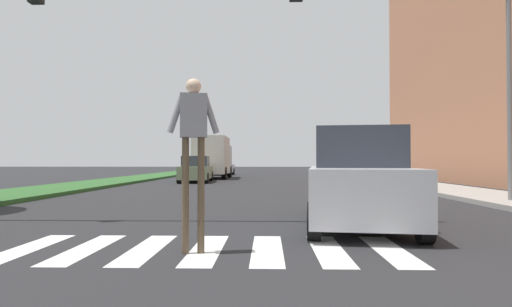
# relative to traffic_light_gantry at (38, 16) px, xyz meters

# --- Properties ---
(ground_plane) EXTENTS (140.00, 140.00, 0.00)m
(ground_plane) POSITION_rel_traffic_light_gantry_xyz_m (4.02, 19.16, -4.41)
(ground_plane) COLOR #262628
(crosswalk) EXTENTS (5.85, 2.20, 0.01)m
(crosswalk) POSITION_rel_traffic_light_gantry_xyz_m (4.02, -2.57, -4.41)
(crosswalk) COLOR silver
(crosswalk) RESTS_ON ground_plane
(median_strip) EXTENTS (3.31, 64.00, 0.15)m
(median_strip) POSITION_rel_traffic_light_gantry_xyz_m (-4.45, 17.16, -4.34)
(median_strip) COLOR #2D5B28
(median_strip) RESTS_ON ground_plane
(sidewalk_right) EXTENTS (3.00, 64.00, 0.15)m
(sidewalk_right) POSITION_rel_traffic_light_gantry_xyz_m (12.69, 17.16, -4.34)
(sidewalk_right) COLOR #9E9991
(sidewalk_right) RESTS_ON ground_plane
(traffic_light_gantry) EXTENTS (10.22, 0.30, 6.00)m
(traffic_light_gantry) POSITION_rel_traffic_light_gantry_xyz_m (0.00, 0.00, 0.00)
(traffic_light_gantry) COLOR gold
(traffic_light_gantry) RESTS_ON median_strip
(street_lamp_right) EXTENTS (1.02, 0.24, 7.50)m
(street_lamp_right) POSITION_rel_traffic_light_gantry_xyz_m (12.10, 3.98, 0.18)
(street_lamp_right) COLOR slate
(street_lamp_right) RESTS_ON sidewalk_right
(pedestrian_performer) EXTENTS (0.75, 0.31, 2.49)m
(pedestrian_performer) POSITION_rel_traffic_light_gantry_xyz_m (3.86, -2.84, -2.75)
(pedestrian_performer) COLOR brown
(pedestrian_performer) RESTS_ON ground_plane
(suv_crossing) EXTENTS (2.46, 4.79, 1.97)m
(suv_crossing) POSITION_rel_traffic_light_gantry_xyz_m (6.78, -0.03, -3.48)
(suv_crossing) COLOR #B7B7BC
(suv_crossing) RESTS_ON ground_plane
(sedan_midblock) EXTENTS (2.03, 4.34, 1.62)m
(sedan_midblock) POSITION_rel_traffic_light_gantry_xyz_m (0.45, 17.18, -3.65)
(sedan_midblock) COLOR gray
(sedan_midblock) RESTS_ON ground_plane
(sedan_distant) EXTENTS (2.23, 4.39, 1.64)m
(sedan_distant) POSITION_rel_traffic_light_gantry_xyz_m (0.54, 30.58, -3.65)
(sedan_distant) COLOR #B7B7BC
(sedan_distant) RESTS_ON ground_plane
(truck_box_delivery) EXTENTS (2.40, 6.20, 3.10)m
(truck_box_delivery) POSITION_rel_traffic_light_gantry_xyz_m (0.79, 22.75, -2.78)
(truck_box_delivery) COLOR #B7B7BC
(truck_box_delivery) RESTS_ON ground_plane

